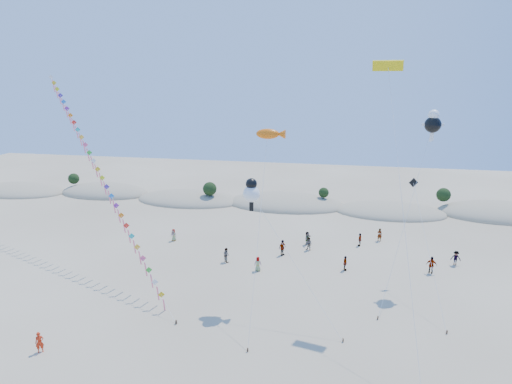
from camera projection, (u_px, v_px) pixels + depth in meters
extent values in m
ellipsoid|color=gray|center=(18.00, 192.00, 76.39)|extent=(18.00, 9.90, 2.80)
ellipsoid|color=#1D3312|center=(17.00, 187.00, 76.19)|extent=(14.40, 6.48, 0.72)
ellipsoid|color=gray|center=(105.00, 193.00, 75.16)|extent=(16.00, 8.80, 3.60)
ellipsoid|color=#1D3312|center=(105.00, 188.00, 74.91)|extent=(12.80, 5.76, 0.64)
ellipsoid|color=gray|center=(189.00, 200.00, 70.90)|extent=(17.60, 9.68, 3.00)
ellipsoid|color=#1D3312|center=(189.00, 196.00, 70.69)|extent=(14.08, 6.34, 0.70)
ellipsoid|color=gray|center=(285.00, 204.00, 68.62)|extent=(19.00, 10.45, 3.40)
ellipsoid|color=#1D3312|center=(285.00, 199.00, 68.38)|extent=(15.20, 6.84, 0.76)
ellipsoid|color=gray|center=(390.00, 213.00, 64.36)|extent=(16.40, 9.02, 2.80)
ellipsoid|color=#1D3312|center=(390.00, 208.00, 64.16)|extent=(13.12, 5.90, 0.66)
ellipsoid|color=gray|center=(501.00, 215.00, 63.13)|extent=(18.00, 9.90, 3.80)
ellipsoid|color=#1D3312|center=(502.00, 209.00, 62.86)|extent=(14.40, 6.48, 0.72)
sphere|color=black|center=(74.00, 179.00, 75.85)|extent=(1.90, 1.90, 1.90)
sphere|color=black|center=(210.00, 189.00, 68.39)|extent=(2.20, 2.20, 2.20)
sphere|color=black|center=(324.00, 193.00, 67.04)|extent=(1.60, 1.60, 1.60)
sphere|color=black|center=(444.00, 195.00, 65.02)|extent=(2.10, 2.10, 2.10)
cube|color=#3F2D1E|center=(176.00, 322.00, 35.13)|extent=(0.12, 0.12, 0.35)
cylinder|color=silver|center=(100.00, 174.00, 44.58)|extent=(23.74, 20.62, 19.78)
cube|color=gold|center=(161.00, 295.00, 36.69)|extent=(1.13, 0.44, 1.18)
cube|color=pink|center=(164.00, 306.00, 36.99)|extent=(0.19, 0.45, 1.55)
cube|color=white|center=(155.00, 282.00, 37.38)|extent=(1.13, 0.44, 1.18)
cube|color=pink|center=(158.00, 293.00, 37.68)|extent=(0.19, 0.45, 1.55)
cube|color=green|center=(149.00, 270.00, 38.08)|extent=(1.13, 0.44, 1.18)
cube|color=pink|center=(152.00, 281.00, 38.37)|extent=(0.19, 0.45, 1.55)
cube|color=#F54D83|center=(143.00, 258.00, 38.77)|extent=(1.13, 0.44, 1.18)
cube|color=pink|center=(146.00, 269.00, 39.07)|extent=(0.19, 0.45, 1.55)
cube|color=yellow|center=(137.00, 247.00, 39.46)|extent=(1.13, 0.44, 1.18)
cube|color=pink|center=(140.00, 258.00, 39.76)|extent=(0.19, 0.45, 1.55)
cube|color=#17B1AB|center=(132.00, 236.00, 40.15)|extent=(1.13, 0.44, 1.18)
cube|color=pink|center=(135.00, 247.00, 40.45)|extent=(0.19, 0.45, 1.55)
cube|color=red|center=(126.00, 226.00, 40.84)|extent=(1.13, 0.44, 1.18)
cube|color=pink|center=(129.00, 236.00, 41.14)|extent=(0.19, 0.45, 1.55)
cube|color=orange|center=(121.00, 215.00, 41.54)|extent=(1.13, 0.44, 1.18)
cube|color=pink|center=(124.00, 226.00, 41.83)|extent=(0.19, 0.45, 1.55)
cube|color=purple|center=(116.00, 206.00, 42.23)|extent=(1.13, 0.44, 1.18)
cube|color=pink|center=(119.00, 216.00, 42.53)|extent=(0.19, 0.45, 1.55)
cube|color=blue|center=(111.00, 196.00, 42.92)|extent=(1.13, 0.44, 1.18)
cube|color=pink|center=(114.00, 206.00, 43.22)|extent=(0.19, 0.45, 1.55)
cube|color=#47279D|center=(107.00, 187.00, 43.61)|extent=(1.13, 0.44, 1.18)
cube|color=pink|center=(110.00, 197.00, 43.91)|extent=(0.19, 0.45, 1.55)
cube|color=#D0DE1A|center=(102.00, 178.00, 44.30)|extent=(1.13, 0.44, 1.18)
cube|color=pink|center=(105.00, 188.00, 44.60)|extent=(0.19, 0.45, 1.55)
cube|color=gold|center=(98.00, 169.00, 45.00)|extent=(1.13, 0.44, 1.18)
cube|color=pink|center=(101.00, 179.00, 45.29)|extent=(0.19, 0.45, 1.55)
cube|color=white|center=(94.00, 161.00, 45.69)|extent=(1.13, 0.44, 1.18)
cube|color=pink|center=(96.00, 171.00, 45.99)|extent=(0.19, 0.45, 1.55)
cube|color=green|center=(89.00, 153.00, 46.38)|extent=(1.13, 0.44, 1.18)
cube|color=pink|center=(92.00, 163.00, 46.68)|extent=(0.19, 0.45, 1.55)
cube|color=#F54D83|center=(85.00, 145.00, 47.07)|extent=(1.13, 0.44, 1.18)
cube|color=pink|center=(88.00, 155.00, 47.37)|extent=(0.19, 0.45, 1.55)
cube|color=yellow|center=(82.00, 137.00, 47.76)|extent=(1.13, 0.44, 1.18)
cube|color=pink|center=(84.00, 147.00, 48.06)|extent=(0.19, 0.45, 1.55)
cube|color=#17B1AB|center=(78.00, 130.00, 48.46)|extent=(1.13, 0.44, 1.18)
cube|color=pink|center=(80.00, 139.00, 48.75)|extent=(0.19, 0.45, 1.55)
cube|color=red|center=(74.00, 122.00, 49.15)|extent=(1.13, 0.44, 1.18)
cube|color=pink|center=(77.00, 132.00, 49.45)|extent=(0.19, 0.45, 1.55)
cube|color=orange|center=(70.00, 115.00, 49.84)|extent=(1.13, 0.44, 1.18)
cube|color=pink|center=(73.00, 125.00, 50.14)|extent=(0.19, 0.45, 1.55)
cube|color=purple|center=(67.00, 108.00, 50.53)|extent=(1.13, 0.44, 1.18)
cube|color=pink|center=(70.00, 118.00, 50.83)|extent=(0.19, 0.45, 1.55)
cube|color=blue|center=(64.00, 102.00, 51.22)|extent=(1.13, 0.44, 1.18)
cube|color=pink|center=(66.00, 111.00, 51.52)|extent=(0.19, 0.45, 1.55)
cube|color=#47279D|center=(60.00, 95.00, 51.92)|extent=(1.13, 0.44, 1.18)
cube|color=pink|center=(63.00, 105.00, 52.21)|extent=(0.19, 0.45, 1.55)
cube|color=#D0DE1A|center=(57.00, 89.00, 52.61)|extent=(1.13, 0.44, 1.18)
cube|color=pink|center=(60.00, 98.00, 52.91)|extent=(0.19, 0.45, 1.55)
cube|color=gold|center=(54.00, 83.00, 53.30)|extent=(1.13, 0.44, 1.18)
cube|color=pink|center=(57.00, 92.00, 53.60)|extent=(0.19, 0.45, 1.55)
cube|color=white|center=(51.00, 77.00, 53.99)|extent=(1.13, 0.44, 1.18)
cube|color=pink|center=(54.00, 86.00, 54.29)|extent=(0.19, 0.45, 1.55)
cube|color=#3F2D1E|center=(248.00, 350.00, 31.56)|extent=(0.10, 0.10, 0.30)
cylinder|color=silver|center=(258.00, 233.00, 34.58)|extent=(0.33, 10.25, 14.86)
ellipsoid|color=orange|center=(268.00, 134.00, 37.56)|extent=(2.07, 0.91, 0.91)
cone|color=orange|center=(281.00, 134.00, 37.34)|extent=(0.83, 0.83, 0.83)
cube|color=#3F2D1E|center=(343.00, 340.00, 32.73)|extent=(0.10, 0.10, 0.30)
cylinder|color=silver|center=(295.00, 264.00, 34.75)|extent=(8.25, 5.30, 9.99)
sphere|color=white|center=(251.00, 194.00, 36.72)|extent=(1.47, 1.47, 1.47)
sphere|color=black|center=(251.00, 184.00, 36.49)|extent=(0.98, 0.98, 0.98)
cube|color=black|center=(251.00, 206.00, 37.01)|extent=(0.35, 0.18, 0.80)
cube|color=#3F2D1E|center=(378.00, 318.00, 35.81)|extent=(0.10, 0.10, 0.30)
cylinder|color=silver|center=(407.00, 217.00, 37.99)|extent=(4.70, 9.61, 15.37)
sphere|color=black|center=(433.00, 125.00, 40.13)|extent=(1.53, 1.53, 1.53)
sphere|color=white|center=(434.00, 115.00, 39.90)|extent=(0.99, 0.99, 0.99)
cube|color=white|center=(431.00, 137.00, 40.43)|extent=(0.35, 0.18, 0.80)
cube|color=white|center=(425.00, 125.00, 40.26)|extent=(0.60, 0.15, 0.25)
cube|color=white|center=(441.00, 125.00, 40.01)|extent=(0.60, 0.15, 0.25)
cylinder|color=silver|center=(403.00, 214.00, 30.16)|extent=(2.23, 14.64, 20.59)
cube|color=yellow|center=(388.00, 66.00, 34.66)|extent=(2.48, 1.01, 0.87)
cube|color=black|center=(388.00, 66.00, 34.68)|extent=(2.39, 0.61, 0.19)
cube|color=#3F2D1E|center=(447.00, 332.00, 33.79)|extent=(0.10, 0.10, 0.30)
cylinder|color=silver|center=(428.00, 250.00, 37.82)|extent=(1.78, 10.72, 9.72)
cube|color=black|center=(413.00, 183.00, 41.81)|extent=(0.93, 0.28, 0.95)
imported|color=red|center=(40.00, 342.00, 31.38)|extent=(0.70, 0.65, 1.61)
imported|color=slate|center=(226.00, 255.00, 46.91)|extent=(1.00, 0.98, 1.62)
imported|color=slate|center=(258.00, 264.00, 44.73)|extent=(0.79, 0.54, 1.55)
imported|color=slate|center=(282.00, 248.00, 48.65)|extent=(0.99, 1.13, 1.83)
imported|color=slate|center=(309.00, 244.00, 50.07)|extent=(0.95, 0.88, 1.57)
imported|color=slate|center=(345.00, 263.00, 44.82)|extent=(0.50, 0.98, 1.61)
imported|color=slate|center=(380.00, 235.00, 52.98)|extent=(0.71, 0.62, 1.65)
imported|color=slate|center=(360.00, 239.00, 51.46)|extent=(0.45, 0.96, 1.60)
imported|color=slate|center=(174.00, 235.00, 53.06)|extent=(0.78, 0.54, 1.52)
imported|color=slate|center=(432.00, 265.00, 44.14)|extent=(1.14, 0.64, 1.83)
imported|color=slate|center=(456.00, 258.00, 46.13)|extent=(1.10, 0.71, 1.61)
imported|color=slate|center=(307.00, 238.00, 51.89)|extent=(0.89, 1.57, 1.61)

